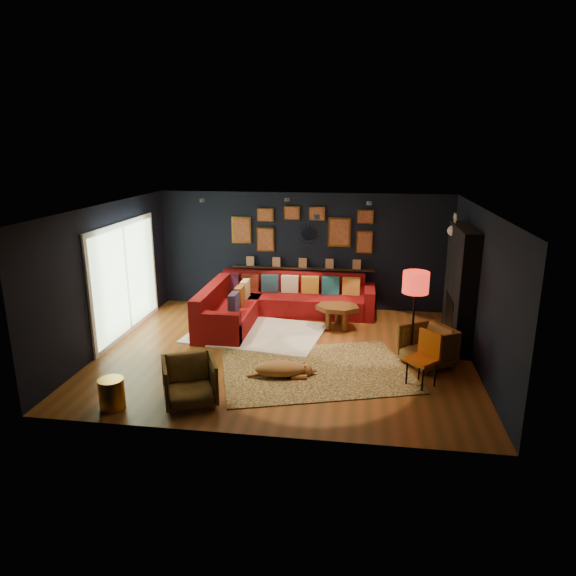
# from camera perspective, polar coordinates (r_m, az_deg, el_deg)

# --- Properties ---
(floor) EXTENTS (6.50, 6.50, 0.00)m
(floor) POSITION_cam_1_polar(r_m,az_deg,el_deg) (9.30, -0.32, -7.17)
(floor) COLOR brown
(floor) RESTS_ON ground
(room_walls) EXTENTS (6.50, 6.50, 6.50)m
(room_walls) POSITION_cam_1_polar(r_m,az_deg,el_deg) (8.80, -0.34, 2.44)
(room_walls) COLOR black
(room_walls) RESTS_ON ground
(sectional) EXTENTS (3.41, 2.69, 0.86)m
(sectional) POSITION_cam_1_polar(r_m,az_deg,el_deg) (10.96, -2.10, -1.79)
(sectional) COLOR maroon
(sectional) RESTS_ON ground
(ledge) EXTENTS (3.20, 0.12, 0.04)m
(ledge) POSITION_cam_1_polar(r_m,az_deg,el_deg) (11.54, 1.65, 2.20)
(ledge) COLOR black
(ledge) RESTS_ON room_walls
(gallery_wall) EXTENTS (3.15, 0.04, 1.02)m
(gallery_wall) POSITION_cam_1_polar(r_m,az_deg,el_deg) (11.41, 1.64, 6.58)
(gallery_wall) COLOR #C6862E
(gallery_wall) RESTS_ON room_walls
(sunburst_mirror) EXTENTS (0.47, 0.16, 0.47)m
(sunburst_mirror) POSITION_cam_1_polar(r_m,az_deg,el_deg) (11.41, 2.20, 6.04)
(sunburst_mirror) COLOR silver
(sunburst_mirror) RESTS_ON room_walls
(fireplace) EXTENTS (0.31, 1.60, 2.20)m
(fireplace) POSITION_cam_1_polar(r_m,az_deg,el_deg) (9.89, 18.50, -0.32)
(fireplace) COLOR black
(fireplace) RESTS_ON ground
(deer_head) EXTENTS (0.50, 0.28, 0.45)m
(deer_head) POSITION_cam_1_polar(r_m,az_deg,el_deg) (10.17, 18.78, 6.03)
(deer_head) COLOR white
(deer_head) RESTS_ON fireplace
(sliding_door) EXTENTS (0.06, 2.80, 2.20)m
(sliding_door) POSITION_cam_1_polar(r_m,az_deg,el_deg) (10.43, -17.57, 1.01)
(sliding_door) COLOR white
(sliding_door) RESTS_ON ground
(ceiling_spots) EXTENTS (3.30, 2.50, 0.06)m
(ceiling_spots) POSITION_cam_1_polar(r_m,az_deg,el_deg) (9.42, 0.38, 9.28)
(ceiling_spots) COLOR black
(ceiling_spots) RESTS_ON room_walls
(shag_rug) EXTENTS (2.77, 2.19, 0.03)m
(shag_rug) POSITION_cam_1_polar(r_m,az_deg,el_deg) (10.18, -3.56, -5.01)
(shag_rug) COLOR white
(shag_rug) RESTS_ON ground
(leopard_rug) EXTENTS (3.53, 2.96, 0.02)m
(leopard_rug) POSITION_cam_1_polar(r_m,az_deg,el_deg) (8.59, 3.14, -9.12)
(leopard_rug) COLOR tan
(leopard_rug) RESTS_ON ground
(coffee_table) EXTENTS (0.96, 0.76, 0.45)m
(coffee_table) POSITION_cam_1_polar(r_m,az_deg,el_deg) (10.38, 5.52, -2.44)
(coffee_table) COLOR brown
(coffee_table) RESTS_ON shag_rug
(pouf) EXTENTS (0.56, 0.56, 0.37)m
(pouf) POSITION_cam_1_polar(r_m,az_deg,el_deg) (9.96, -7.01, -4.35)
(pouf) COLOR maroon
(pouf) RESTS_ON shag_rug
(armchair_left) EXTENTS (0.94, 0.92, 0.75)m
(armchair_left) POSITION_cam_1_polar(r_m,az_deg,el_deg) (7.57, -10.88, -9.95)
(armchair_left) COLOR #C08D3A
(armchair_left) RESTS_ON ground
(armchair_right) EXTENTS (0.97, 0.99, 0.75)m
(armchair_right) POSITION_cam_1_polar(r_m,az_deg,el_deg) (8.95, 15.26, -6.09)
(armchair_right) COLOR #C08D3A
(armchair_right) RESTS_ON ground
(gold_stool) EXTENTS (0.36, 0.36, 0.45)m
(gold_stool) POSITION_cam_1_polar(r_m,az_deg,el_deg) (7.78, -18.98, -11.06)
(gold_stool) COLOR #C6862E
(gold_stool) RESTS_ON ground
(orange_chair) EXTENTS (0.57, 0.57, 0.86)m
(orange_chair) POSITION_cam_1_polar(r_m,az_deg,el_deg) (8.21, 15.01, -7.12)
(orange_chair) COLOR black
(orange_chair) RESTS_ON ground
(floor_lamp) EXTENTS (0.44, 0.44, 1.59)m
(floor_lamp) POSITION_cam_1_polar(r_m,az_deg,el_deg) (8.77, 13.99, 0.15)
(floor_lamp) COLOR black
(floor_lamp) RESTS_ON ground
(dog) EXTENTS (1.20, 0.73, 0.35)m
(dog) POSITION_cam_1_polar(r_m,az_deg,el_deg) (8.29, -0.84, -8.66)
(dog) COLOR #A36B3C
(dog) RESTS_ON leopard_rug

